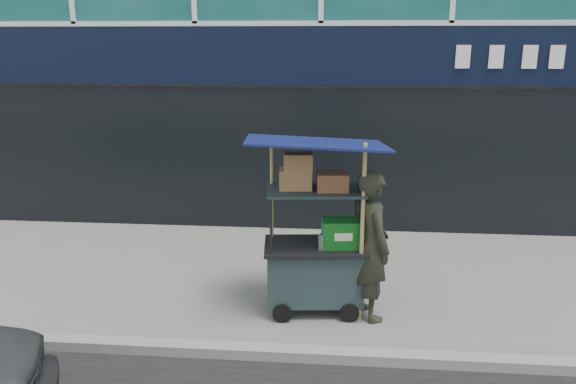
{
  "coord_description": "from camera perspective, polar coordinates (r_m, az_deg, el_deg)",
  "views": [
    {
      "loc": [
        0.28,
        -5.27,
        3.17
      ],
      "look_at": [
        -0.28,
        1.2,
        1.39
      ],
      "focal_mm": 35.0,
      "sensor_mm": 36.0,
      "label": 1
    }
  ],
  "objects": [
    {
      "name": "ground",
      "position": [
        6.16,
        1.73,
        -15.65
      ],
      "size": [
        80.0,
        80.0,
        0.0
      ],
      "primitive_type": "plane",
      "color": "slate",
      "rests_on": "ground"
    },
    {
      "name": "curb",
      "position": [
        5.96,
        1.62,
        -16.14
      ],
      "size": [
        80.0,
        0.18,
        0.12
      ],
      "primitive_type": "cube",
      "color": "gray",
      "rests_on": "ground"
    },
    {
      "name": "vendor_cart",
      "position": [
        6.66,
        2.89,
        -5.99
      ],
      "size": [
        1.68,
        1.26,
        2.13
      ],
      "rotation": [
        0.0,
        0.0,
        0.1
      ],
      "color": "#1A2A2D",
      "rests_on": "ground"
    },
    {
      "name": "vendor_man",
      "position": [
        6.52,
        8.4,
        -5.38
      ],
      "size": [
        0.65,
        0.76,
        1.76
      ],
      "primitive_type": "imported",
      "rotation": [
        0.0,
        0.0,
        2.01
      ],
      "color": "#25291E",
      "rests_on": "ground"
    }
  ]
}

